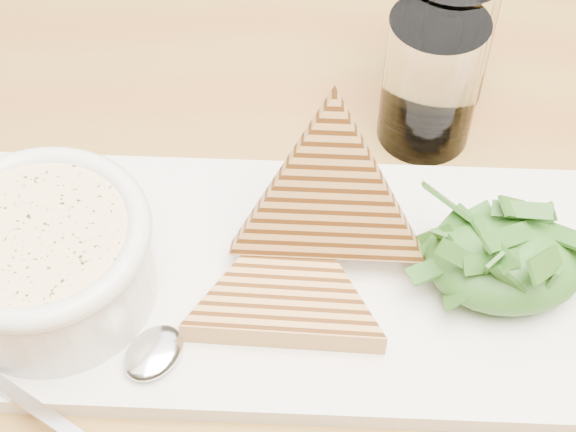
{
  "coord_description": "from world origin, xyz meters",
  "views": [
    {
      "loc": [
        -0.32,
        -0.14,
        1.22
      ],
      "look_at": [
        -0.32,
        0.21,
        0.79
      ],
      "focal_mm": 55.0,
      "sensor_mm": 36.0,
      "label": 1
    }
  ],
  "objects_px": {
    "table_top": "(447,415)",
    "platter": "(288,280)",
    "soup_bowl": "(49,266)",
    "glass_far": "(431,80)",
    "glass_near": "(445,36)"
  },
  "relations": [
    {
      "from": "table_top",
      "to": "platter",
      "type": "height_order",
      "value": "platter"
    },
    {
      "from": "soup_bowl",
      "to": "glass_far",
      "type": "xyz_separation_m",
      "value": [
        0.25,
        0.15,
        0.01
      ]
    },
    {
      "from": "table_top",
      "to": "glass_far",
      "type": "bearing_deg",
      "value": 88.85
    },
    {
      "from": "table_top",
      "to": "glass_near",
      "type": "bearing_deg",
      "value": 85.78
    },
    {
      "from": "glass_near",
      "to": "glass_far",
      "type": "xyz_separation_m",
      "value": [
        -0.02,
        -0.05,
        -0.0
      ]
    },
    {
      "from": "platter",
      "to": "glass_far",
      "type": "xyz_separation_m",
      "value": [
        0.1,
        0.14,
        0.05
      ]
    },
    {
      "from": "soup_bowl",
      "to": "table_top",
      "type": "bearing_deg",
      "value": -16.17
    },
    {
      "from": "soup_bowl",
      "to": "glass_far",
      "type": "bearing_deg",
      "value": 31.41
    },
    {
      "from": "table_top",
      "to": "soup_bowl",
      "type": "relative_size",
      "value": 10.14
    },
    {
      "from": "glass_near",
      "to": "glass_far",
      "type": "height_order",
      "value": "glass_near"
    },
    {
      "from": "platter",
      "to": "glass_near",
      "type": "height_order",
      "value": "glass_near"
    },
    {
      "from": "soup_bowl",
      "to": "glass_near",
      "type": "relative_size",
      "value": 1.2
    },
    {
      "from": "glass_far",
      "to": "glass_near",
      "type": "bearing_deg",
      "value": 72.11
    },
    {
      "from": "table_top",
      "to": "glass_far",
      "type": "xyz_separation_m",
      "value": [
        0.0,
        0.22,
        0.07
      ]
    },
    {
      "from": "glass_far",
      "to": "soup_bowl",
      "type": "bearing_deg",
      "value": -148.59
    }
  ]
}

